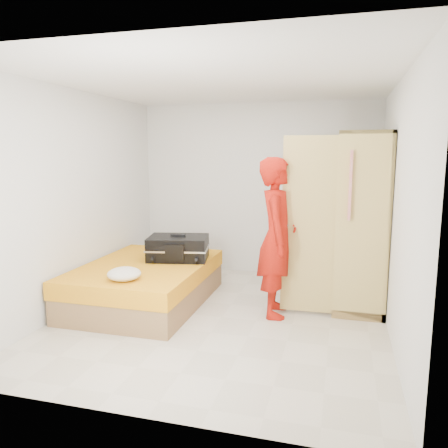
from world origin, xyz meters
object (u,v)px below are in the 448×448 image
(round_cushion, at_px, (124,274))
(wardrobe, at_px, (356,225))
(bed, at_px, (146,283))
(suitcase, at_px, (178,248))
(person, at_px, (277,238))

(round_cushion, bearing_deg, wardrobe, 28.70)
(bed, xyz_separation_m, round_cushion, (0.08, -0.70, 0.32))
(bed, height_order, wardrobe, wardrobe)
(bed, relative_size, round_cushion, 5.54)
(wardrobe, bearing_deg, bed, -165.97)
(wardrobe, height_order, suitcase, wardrobe)
(bed, distance_m, suitcase, 0.61)
(suitcase, bearing_deg, person, -24.11)
(bed, distance_m, wardrobe, 2.68)
(person, relative_size, suitcase, 2.11)
(suitcase, bearing_deg, round_cushion, -113.62)
(wardrobe, xyz_separation_m, person, (-0.88, -0.58, -0.09))
(bed, bearing_deg, suitcase, 48.29)
(wardrobe, xyz_separation_m, suitcase, (-2.20, -0.28, -0.35))
(suitcase, bearing_deg, bed, -143.30)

